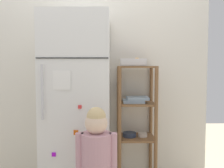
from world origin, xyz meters
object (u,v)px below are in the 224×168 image
pantry_shelf_unit (136,114)px  fruit_bin (135,62)px  child_standing (97,158)px  refrigerator (79,107)px

pantry_shelf_unit → fruit_bin: bearing=147.0°
child_standing → pantry_shelf_unit: (0.36, 0.68, 0.19)m
child_standing → pantry_shelf_unit: pantry_shelf_unit is taller
child_standing → pantry_shelf_unit: 0.79m
refrigerator → pantry_shelf_unit: bearing=13.9°
pantry_shelf_unit → child_standing: bearing=-117.5°
pantry_shelf_unit → fruit_bin: (-0.02, 0.01, 0.53)m
child_standing → refrigerator: bearing=111.1°
refrigerator → child_standing: size_ratio=1.82×
child_standing → fruit_bin: 1.05m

